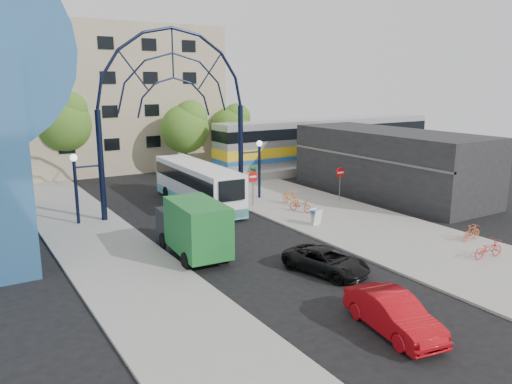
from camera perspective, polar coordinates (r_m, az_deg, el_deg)
ground at (r=23.01m, az=5.23°, el=-9.67°), size 120.00×120.00×0.00m
sidewalk_east at (r=30.85m, az=12.64°, el=-3.99°), size 8.00×56.00×0.12m
plaza_west at (r=25.31m, az=-15.32°, el=-7.83°), size 5.00×50.00×0.12m
gateway_arch at (r=33.52m, az=-9.39°, el=12.17°), size 13.64×0.44×12.10m
stop_sign at (r=34.59m, az=-0.36°, el=1.40°), size 0.80×0.07×2.50m
do_not_enter_sign at (r=36.66m, az=9.59°, el=1.83°), size 0.76×0.07×2.48m
street_name_sign at (r=35.27m, az=-0.32°, el=1.84°), size 0.70×0.70×2.80m
sandwich_board at (r=30.53m, az=6.88°, el=-2.62°), size 0.55×0.61×0.99m
commercial_block_east at (r=40.03m, az=15.00°, el=3.23°), size 6.00×16.00×5.00m
apartment_block at (r=54.02m, az=-16.12°, el=10.28°), size 20.00×12.10×14.00m
train_platform at (r=51.67m, az=8.22°, el=3.19°), size 32.00×5.00×0.80m
train_car at (r=51.33m, az=8.31°, el=5.95°), size 25.10×3.05×4.20m
tree_north_a at (r=47.07m, az=-7.97°, el=7.46°), size 4.48×4.48×7.00m
tree_north_b at (r=47.83m, az=-21.11°, el=7.62°), size 5.12×5.12×8.00m
tree_north_c at (r=51.57m, az=-2.74°, el=7.63°), size 4.16×4.16×6.50m
city_bus at (r=35.54m, az=-6.72°, el=0.89°), size 2.88×10.90×2.97m
green_truck at (r=25.48m, az=-7.32°, el=-4.02°), size 2.58×5.94×2.93m
black_suv at (r=23.42m, az=8.03°, el=-7.82°), size 2.94×4.52×1.16m
red_sedan at (r=18.67m, az=15.41°, el=-13.25°), size 2.12×4.41×1.39m
bike_near_a at (r=33.54m, az=5.10°, el=-1.49°), size 1.12×1.83×0.91m
bike_near_b at (r=35.50m, az=3.96°, el=-0.55°), size 0.61×1.81×1.07m
bike_far_a at (r=27.32m, az=25.01°, el=-5.90°), size 1.86×0.84×0.94m
bike_far_b at (r=29.90m, az=23.40°, el=-4.27°), size 1.49×0.45×0.89m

